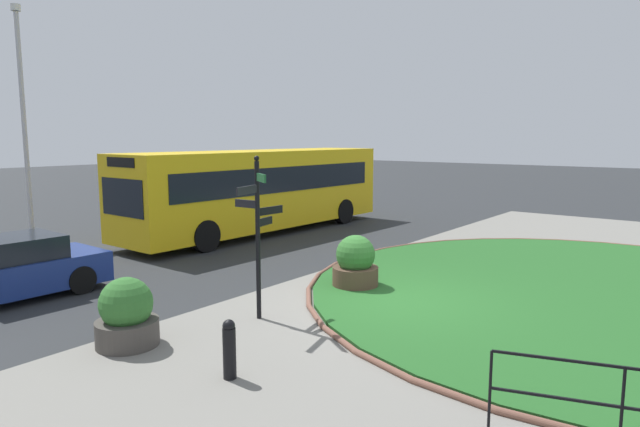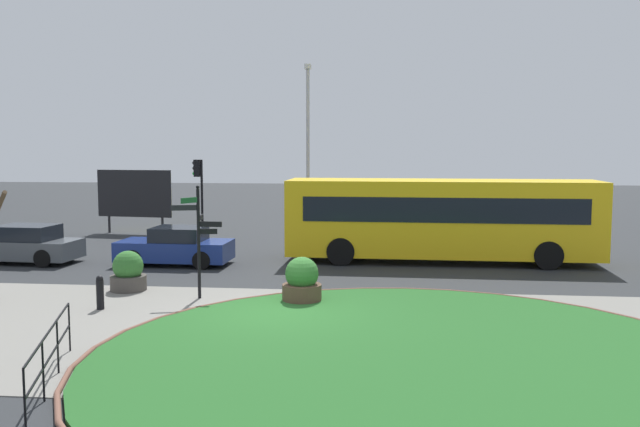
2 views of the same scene
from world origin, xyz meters
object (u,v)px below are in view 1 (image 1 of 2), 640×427
object	(u,v)px
planter_near_signpost	(127,316)
planter_kerbside	(355,265)
bus_yellow	(260,189)
signpost_directional	(258,224)
car_far_lane	(8,271)
bollard_foreground	(229,349)
lamppost_tall	(23,115)

from	to	relation	value
planter_near_signpost	planter_kerbside	size ratio (longest dim) A/B	0.94
bus_yellow	planter_kerbside	distance (m)	8.32
signpost_directional	car_far_lane	size ratio (longest dim) A/B	0.78
planter_kerbside	bollard_foreground	bearing A→B (deg)	-166.13
bollard_foreground	planter_near_signpost	bearing A→B (deg)	94.17
bollard_foreground	planter_kerbside	size ratio (longest dim) A/B	0.71
bus_yellow	lamppost_tall	size ratio (longest dim) A/B	1.42
bollard_foreground	lamppost_tall	xyz separation A→B (m)	(3.71, 14.17, 3.79)
planter_near_signpost	bollard_foreground	bearing A→B (deg)	-85.83
signpost_directional	bus_yellow	bearing A→B (deg)	43.72
bollard_foreground	lamppost_tall	world-z (taller)	lamppost_tall
planter_kerbside	signpost_directional	bearing A→B (deg)	174.74
car_far_lane	planter_kerbside	xyz separation A→B (m)	(5.30, -5.52, -0.06)
planter_kerbside	car_far_lane	bearing A→B (deg)	133.81
bollard_foreground	bus_yellow	bearing A→B (deg)	41.83
bollard_foreground	bus_yellow	world-z (taller)	bus_yellow
planter_near_signpost	planter_kerbside	xyz separation A→B (m)	(5.29, -1.06, 0.04)
signpost_directional	bollard_foreground	xyz separation A→B (m)	(-2.20, -1.53, -1.41)
bollard_foreground	planter_near_signpost	xyz separation A→B (m)	(-0.17, 2.33, 0.07)
car_far_lane	planter_near_signpost	xyz separation A→B (m)	(0.00, -4.46, -0.10)
bollard_foreground	planter_near_signpost	distance (m)	2.34
signpost_directional	planter_near_signpost	size ratio (longest dim) A/B	2.66
planter_near_signpost	planter_kerbside	world-z (taller)	planter_kerbside
bus_yellow	lamppost_tall	bearing A→B (deg)	-45.04
bus_yellow	car_far_lane	bearing A→B (deg)	10.30
planter_kerbside	lamppost_tall	bearing A→B (deg)	96.24
bus_yellow	planter_kerbside	xyz separation A→B (m)	(-4.22, -7.10, -1.06)
bus_yellow	planter_near_signpost	world-z (taller)	bus_yellow
lamppost_tall	planter_near_signpost	size ratio (longest dim) A/B	6.65
car_far_lane	bollard_foreground	bearing A→B (deg)	92.80
planter_near_signpost	car_far_lane	bearing A→B (deg)	90.01
lamppost_tall	planter_kerbside	size ratio (longest dim) A/B	6.22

